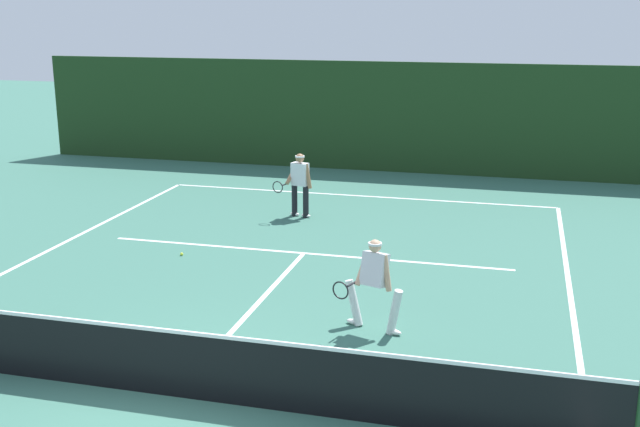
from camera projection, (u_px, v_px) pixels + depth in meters
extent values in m
plane|color=#396B5B|center=(172.00, 396.00, 10.40)|extent=(80.00, 80.00, 0.00)
cube|color=white|center=(357.00, 196.00, 21.48)|extent=(10.73, 0.10, 0.01)
cube|color=white|center=(304.00, 253.00, 16.44)|extent=(8.75, 0.10, 0.01)
cube|color=white|center=(252.00, 309.00, 13.39)|extent=(0.10, 6.40, 0.01)
cylinder|color=#1E4723|center=(640.00, 416.00, 8.83)|extent=(0.09, 0.09, 1.09)
cube|color=black|center=(171.00, 365.00, 10.28)|extent=(11.57, 0.02, 0.92)
cube|color=white|center=(169.00, 331.00, 10.16)|extent=(11.57, 0.03, 0.05)
cylinder|color=silver|center=(394.00, 312.00, 12.26)|extent=(0.30, 0.22, 0.78)
cylinder|color=silver|center=(354.00, 303.00, 12.66)|extent=(0.36, 0.24, 0.77)
ellipsoid|color=white|center=(394.00, 332.00, 12.35)|extent=(0.28, 0.19, 0.09)
ellipsoid|color=white|center=(354.00, 322.00, 12.74)|extent=(0.28, 0.19, 0.09)
cube|color=silver|center=(375.00, 269.00, 12.29)|extent=(0.48, 0.43, 0.57)
cylinder|color=tan|center=(387.00, 273.00, 12.18)|extent=(0.20, 0.14, 0.59)
cylinder|color=tan|center=(363.00, 268.00, 12.41)|extent=(0.22, 0.42, 0.53)
sphere|color=tan|center=(375.00, 246.00, 12.19)|extent=(0.20, 0.20, 0.20)
cylinder|color=white|center=(375.00, 244.00, 12.18)|extent=(0.28, 0.28, 0.04)
cylinder|color=black|center=(352.00, 284.00, 12.29)|extent=(0.11, 0.26, 0.03)
torus|color=black|center=(341.00, 290.00, 12.02)|extent=(0.29, 0.12, 0.29)
cylinder|color=black|center=(306.00, 202.00, 19.15)|extent=(0.18, 0.17, 0.80)
cylinder|color=black|center=(295.00, 200.00, 19.31)|extent=(0.18, 0.17, 0.80)
ellipsoid|color=white|center=(306.00, 216.00, 19.25)|extent=(0.28, 0.17, 0.09)
ellipsoid|color=white|center=(295.00, 214.00, 19.40)|extent=(0.28, 0.17, 0.09)
cube|color=silver|center=(300.00, 174.00, 19.06)|extent=(0.46, 0.32, 0.56)
cylinder|color=#9E704C|center=(308.00, 176.00, 18.95)|extent=(0.22, 0.14, 0.62)
cylinder|color=#9E704C|center=(292.00, 174.00, 19.17)|extent=(0.23, 0.54, 0.46)
sphere|color=#9E704C|center=(300.00, 158.00, 18.95)|extent=(0.21, 0.21, 0.21)
cylinder|color=white|center=(300.00, 156.00, 18.94)|extent=(0.28, 0.28, 0.04)
cylinder|color=black|center=(285.00, 184.00, 19.04)|extent=(0.10, 0.26, 0.03)
torus|color=black|center=(278.00, 187.00, 18.75)|extent=(0.29, 0.10, 0.29)
sphere|color=#D1E033|center=(182.00, 254.00, 16.29)|extent=(0.07, 0.07, 0.07)
cube|color=#1B3719|center=(381.00, 117.00, 24.32)|extent=(23.04, 0.12, 3.44)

